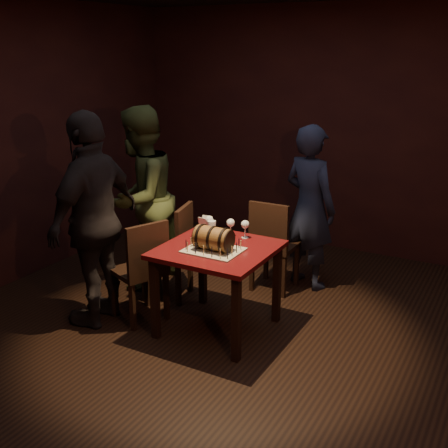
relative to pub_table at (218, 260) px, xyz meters
The scene contains 16 objects.
room_shell 0.77m from the pub_table, ahead, with size 5.04×5.04×2.80m.
pub_table is the anchor object (origin of this frame).
cake_board 0.15m from the pub_table, 82.34° to the right, with size 0.45×0.35×0.01m, color #B0A48E.
barrel_cake 0.23m from the pub_table, 82.71° to the right, with size 0.36×0.21×0.21m.
birthday_candles 0.18m from the pub_table, 82.34° to the right, with size 0.40×0.30×0.09m.
wine_glass_left 0.44m from the pub_table, 130.90° to the left, with size 0.07×0.07×0.16m.
wine_glass_mid 0.38m from the pub_table, 97.62° to the left, with size 0.07×0.07×0.16m.
wine_glass_right 0.40m from the pub_table, 74.26° to the left, with size 0.07×0.07×0.16m.
pint_of_ale 0.32m from the pub_table, 130.79° to the left, with size 0.07×0.07×0.15m.
menu_card 0.48m from the pub_table, 134.13° to the left, with size 0.10×0.05×0.13m, color white, non-canonical shape.
chair_back 0.95m from the pub_table, 85.54° to the left, with size 0.40×0.40×0.93m.
chair_left_rear 0.76m from the pub_table, 152.26° to the left, with size 0.48×0.48×0.93m.
chair_left_front 0.68m from the pub_table, 163.77° to the right, with size 0.52×0.52×0.93m.
person_back 1.32m from the pub_table, 75.82° to the left, with size 0.60×0.39×1.64m, color #1A1E35.
person_left_rear 1.27m from the pub_table, 157.41° to the left, with size 0.88×0.68×1.81m, color #3A4321.
person_left_front 1.10m from the pub_table, 160.93° to the right, with size 1.09×0.45×1.86m, color black.
Camera 1 is at (2.03, -3.77, 2.36)m, focal length 45.00 mm.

